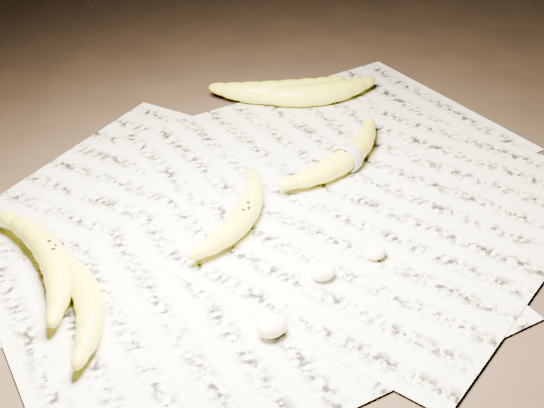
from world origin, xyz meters
TOP-DOWN VIEW (x-y plane):
  - ground at (0.00, 0.00)m, footprint 3.00×3.00m
  - newspaper_patch at (-0.00, 0.03)m, footprint 0.90×0.70m
  - banana_left_a at (-0.28, 0.10)m, footprint 0.09×0.21m
  - banana_left_b at (-0.28, 0.00)m, footprint 0.10×0.18m
  - banana_center at (-0.04, 0.02)m, footprint 0.18×0.14m
  - banana_taped at (0.16, 0.05)m, footprint 0.22×0.11m
  - banana_upper_a at (0.26, 0.24)m, footprint 0.21×0.14m
  - banana_upper_b at (0.22, 0.28)m, footprint 0.20×0.16m
  - measuring_tape at (0.16, 0.05)m, footprint 0.02×0.04m
  - flesh_chunk_a at (-0.14, -0.16)m, footprint 0.04×0.03m
  - flesh_chunk_b at (-0.03, -0.12)m, footprint 0.03×0.03m
  - flesh_chunk_c at (0.05, -0.13)m, footprint 0.03×0.02m

SIDE VIEW (x-z plane):
  - ground at x=0.00m, z-range 0.00..0.00m
  - newspaper_patch at x=0.00m, z-range 0.00..0.01m
  - flesh_chunk_c at x=0.05m, z-range 0.01..0.02m
  - flesh_chunk_b at x=-0.03m, z-range 0.01..0.03m
  - flesh_chunk_a at x=-0.14m, z-range 0.01..0.03m
  - banana_center at x=-0.04m, z-range 0.01..0.04m
  - banana_left_b at x=-0.28m, z-range 0.01..0.04m
  - measuring_tape at x=0.16m, z-range 0.00..0.05m
  - banana_taped at x=0.16m, z-range 0.01..0.04m
  - banana_left_a at x=-0.28m, z-range 0.01..0.04m
  - banana_upper_a at x=0.26m, z-range 0.01..0.05m
  - banana_upper_b at x=0.22m, z-range 0.01..0.05m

